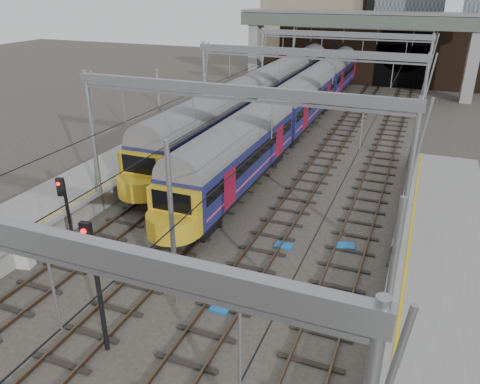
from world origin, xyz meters
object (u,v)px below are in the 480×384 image
at_px(train_second, 298,73).
at_px(signal_near_centre, 95,273).
at_px(relay_cabinet, 24,254).
at_px(signal_near_left, 67,211).
at_px(train_main, 322,83).

bearing_deg(train_second, signal_near_centre, -83.49).
bearing_deg(relay_cabinet, signal_near_centre, -37.46).
relative_size(train_second, signal_near_left, 14.96).
bearing_deg(train_second, relay_cabinet, -92.52).
xyz_separation_m(train_second, signal_near_centre, (5.02, -44.00, 0.72)).
relative_size(signal_near_left, signal_near_centre, 0.86).
relative_size(train_main, train_second, 0.96).
bearing_deg(relay_cabinet, train_main, 68.30).
distance_m(train_second, signal_near_centre, 44.29).
relative_size(train_second, relay_cabinet, 49.20).
bearing_deg(train_main, relay_cabinet, -99.17).
height_order(train_main, signal_near_centre, signal_near_centre).
height_order(train_main, signal_near_left, train_main).
bearing_deg(train_second, train_main, -50.75).
height_order(train_second, relay_cabinet, train_second).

